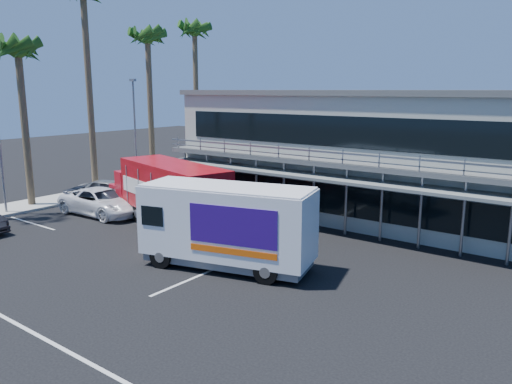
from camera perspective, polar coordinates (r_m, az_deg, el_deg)
The scene contains 13 objects.
ground at distance 21.38m, azimuth -11.54°, elevation -8.64°, with size 120.00×120.00×0.00m, color black.
building at distance 30.83m, azimuth 13.48°, elevation 4.48°, with size 22.40×12.00×7.30m.
curb_strip at distance 36.48m, azimuth -20.19°, elevation -0.55°, with size 3.00×32.00×0.16m, color #A5A399.
palm_c at distance 34.21m, azimuth -25.52°, elevation 13.70°, with size 2.80×2.80×10.75m.
palm_d at distance 37.43m, azimuth -19.09°, elevation 19.44°, with size 2.80×2.80×14.75m.
palm_e at distance 39.85m, azimuth -12.26°, elevation 16.05°, with size 2.80×2.80×12.25m.
palm_f at distance 44.00m, azimuth -7.02°, elevation 16.95°, with size 2.80×2.80×13.25m.
light_pole_far at distance 38.15m, azimuth -13.66°, elevation 7.06°, with size 0.50×0.25×8.09m.
red_truck at distance 27.58m, azimuth -10.11°, elevation 0.13°, with size 10.60×5.07×3.48m.
white_van at distance 20.64m, azimuth -3.34°, elevation -3.76°, with size 7.53×4.19×3.49m.
parked_car_c at distance 30.99m, azimuth -17.20°, elevation -1.08°, with size 2.60×5.64×1.57m, color white.
parked_car_d at distance 31.26m, azimuth -16.53°, elevation -1.03°, with size 2.05×5.04×1.46m, color #313642.
parked_car_e at distance 35.00m, azimuth -16.38°, elevation 0.26°, with size 1.68×4.16×1.42m, color gray.
Camera 1 is at (15.20, -13.13, 7.32)m, focal length 35.00 mm.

